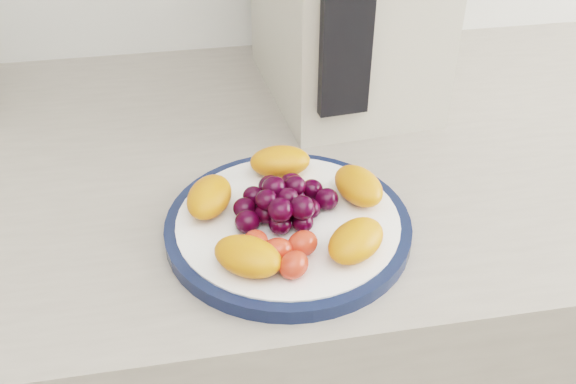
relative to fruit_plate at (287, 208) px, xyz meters
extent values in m
cylinder|color=#111A37|center=(0.00, 0.00, -0.02)|extent=(0.24, 0.24, 0.01)
cylinder|color=white|center=(0.00, 0.00, -0.02)|extent=(0.22, 0.22, 0.02)
cube|color=black|center=(0.09, 0.15, 0.14)|extent=(0.06, 0.02, 0.25)
ellipsoid|color=#D05B17|center=(0.08, 0.02, 0.00)|extent=(0.06, 0.07, 0.03)
ellipsoid|color=#D05B17|center=(0.01, 0.08, 0.00)|extent=(0.07, 0.05, 0.03)
ellipsoid|color=#D05B17|center=(-0.07, 0.03, 0.00)|extent=(0.06, 0.08, 0.03)
ellipsoid|color=#D05B17|center=(-0.05, -0.06, 0.00)|extent=(0.08, 0.07, 0.03)
ellipsoid|color=#D05B17|center=(0.05, -0.06, 0.00)|extent=(0.08, 0.07, 0.03)
ellipsoid|color=black|center=(0.00, 0.00, 0.00)|extent=(0.02, 0.02, 0.02)
ellipsoid|color=black|center=(0.02, 0.00, -0.01)|extent=(0.02, 0.02, 0.02)
ellipsoid|color=black|center=(0.01, 0.02, -0.01)|extent=(0.02, 0.02, 0.02)
ellipsoid|color=black|center=(-0.01, 0.02, 0.00)|extent=(0.02, 0.02, 0.02)
ellipsoid|color=black|center=(-0.02, 0.00, 0.00)|extent=(0.02, 0.02, 0.02)
ellipsoid|color=black|center=(-0.01, -0.02, 0.00)|extent=(0.02, 0.02, 0.02)
ellipsoid|color=black|center=(0.01, -0.02, -0.01)|extent=(0.02, 0.02, 0.02)
ellipsoid|color=black|center=(0.04, 0.01, 0.00)|extent=(0.02, 0.02, 0.02)
ellipsoid|color=black|center=(0.03, 0.03, 0.00)|extent=(0.02, 0.02, 0.02)
ellipsoid|color=black|center=(0.01, 0.04, 0.00)|extent=(0.03, 0.03, 0.02)
ellipsoid|color=black|center=(-0.01, 0.04, 0.00)|extent=(0.02, 0.02, 0.02)
ellipsoid|color=black|center=(-0.03, 0.03, -0.01)|extent=(0.02, 0.02, 0.02)
ellipsoid|color=black|center=(-0.04, 0.01, 0.00)|extent=(0.02, 0.02, 0.02)
ellipsoid|color=black|center=(-0.04, -0.01, 0.00)|extent=(0.02, 0.02, 0.02)
ellipsoid|color=black|center=(0.00, 0.00, 0.01)|extent=(0.02, 0.02, 0.02)
ellipsoid|color=black|center=(0.01, 0.02, 0.01)|extent=(0.02, 0.02, 0.02)
ellipsoid|color=black|center=(-0.01, 0.02, 0.01)|extent=(0.02, 0.02, 0.02)
ellipsoid|color=black|center=(-0.02, 0.00, 0.01)|extent=(0.02, 0.02, 0.02)
ellipsoid|color=black|center=(-0.01, -0.02, 0.01)|extent=(0.02, 0.02, 0.02)
ellipsoid|color=black|center=(0.01, -0.02, 0.01)|extent=(0.02, 0.02, 0.02)
ellipsoid|color=red|center=(-0.02, -0.06, 0.00)|extent=(0.03, 0.03, 0.02)
ellipsoid|color=red|center=(0.01, -0.05, 0.00)|extent=(0.04, 0.04, 0.02)
ellipsoid|color=red|center=(-0.01, -0.08, 0.00)|extent=(0.04, 0.04, 0.02)
ellipsoid|color=red|center=(-0.04, -0.04, 0.00)|extent=(0.04, 0.04, 0.02)
camera|label=1|loc=(-0.08, -0.48, 0.38)|focal=40.00mm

